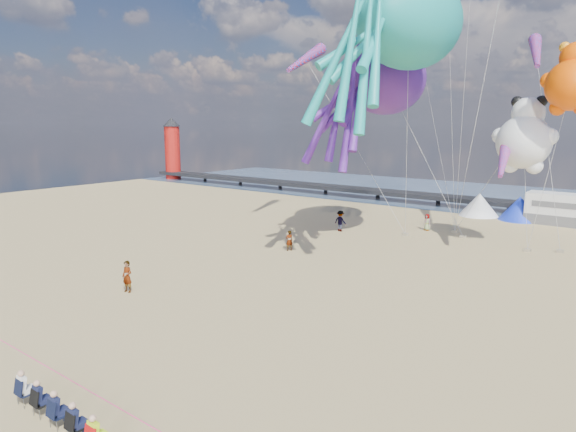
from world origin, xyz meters
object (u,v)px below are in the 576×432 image
object	(u,v)px
sandbag_a	(405,234)
standing_person	(127,277)
beachgoer_2	(340,221)
kite_octopus_purple	(386,78)
sandbag_d	(560,251)
beachgoer_0	(427,222)
beachgoer_5	(289,241)
spectator_row	(59,408)
windsock_left	(306,59)
windsock_mid	(536,52)
kite_teddy_orange	(572,85)
lighthouse	(173,153)
windsock_right	(503,159)
kite_panda	(524,142)
tent_blue	(520,208)
sandbag_b	(463,237)
kite_octopus_teal	(409,20)
motorhome_0	(564,209)
tent_white	(479,204)
sandbag_c	(527,250)
sandbag_e	(455,231)

from	to	relation	value
sandbag_a	standing_person	bearing A→B (deg)	-104.15
beachgoer_2	kite_octopus_purple	size ratio (longest dim) A/B	0.15
standing_person	sandbag_d	size ratio (longest dim) A/B	3.70
beachgoer_0	beachgoer_5	bearing A→B (deg)	-95.20
spectator_row	windsock_left	xyz separation A→B (m)	(-12.60, 30.48, 14.49)
standing_person	windsock_mid	bearing A→B (deg)	52.42
sandbag_d	windsock_mid	distance (m)	15.14
beachgoer_2	kite_teddy_orange	world-z (taller)	kite_teddy_orange
standing_person	beachgoer_5	size ratio (longest dim) A/B	1.18
spectator_row	windsock_mid	bearing A→B (deg)	82.20
lighthouse	sandbag_d	xyz separation A→B (m)	(63.96, -15.97, -4.39)
beachgoer_0	windsock_right	size ratio (longest dim) A/B	0.35
beachgoer_2	kite_panda	size ratio (longest dim) A/B	0.28
standing_person	kite_teddy_orange	world-z (taller)	kite_teddy_orange
tent_blue	spectator_row	distance (m)	46.84
windsock_left	spectator_row	bearing A→B (deg)	-79.75
sandbag_b	sandbag_d	distance (m)	7.55
kite_octopus_teal	kite_octopus_purple	xyz separation A→B (m)	(-4.55, 5.66, -3.17)
motorhome_0	sandbag_a	xyz separation A→B (m)	(-9.83, -13.66, -1.39)
motorhome_0	kite_octopus_purple	bearing A→B (deg)	-127.96
motorhome_0	windsock_right	world-z (taller)	windsock_right
tent_white	beachgoer_5	distance (m)	24.89
beachgoer_5	kite_panda	xyz separation A→B (m)	(13.62, 10.61, 7.44)
standing_person	sandbag_a	xyz separation A→B (m)	(6.00, 23.81, -0.81)
spectator_row	standing_person	size ratio (longest dim) A/B	3.30
beachgoer_5	kite_octopus_purple	bearing A→B (deg)	-172.16
standing_person	windsock_right	size ratio (longest dim) A/B	0.43
sandbag_d	kite_teddy_orange	world-z (taller)	kite_teddy_orange
spectator_row	windsock_right	bearing A→B (deg)	81.45
beachgoer_2	kite_octopus_purple	xyz separation A→B (m)	(3.67, 0.71, 12.31)
sandbag_a	sandbag_c	world-z (taller)	same
tent_white	windsock_left	bearing A→B (deg)	-123.24
windsock_mid	sandbag_d	bearing A→B (deg)	-36.99
standing_person	windsock_right	xyz separation A→B (m)	(14.35, 21.36, 6.15)
windsock_left	kite_octopus_purple	bearing A→B (deg)	-0.56
tent_blue	sandbag_e	distance (m)	10.29
tent_white	kite_teddy_orange	xyz separation A→B (m)	(10.22, -15.15, 10.86)
sandbag_a	kite_octopus_teal	size ratio (longest dim) A/B	0.04
sandbag_e	kite_panda	bearing A→B (deg)	-30.94
beachgoer_2	sandbag_b	bearing A→B (deg)	-153.91
lighthouse	windsock_mid	world-z (taller)	windsock_mid
sandbag_a	kite_panda	size ratio (longest dim) A/B	0.07
sandbag_c	kite_octopus_teal	xyz separation A→B (m)	(-6.95, -7.37, 16.31)
standing_person	windsock_left	world-z (taller)	windsock_left
lighthouse	kite_teddy_orange	bearing A→B (deg)	-16.61
beachgoer_2	windsock_right	xyz separation A→B (m)	(13.77, -0.56, 6.14)
kite_octopus_purple	kite_teddy_orange	world-z (taller)	kite_octopus_purple
tent_blue	sandbag_d	world-z (taller)	tent_blue
beachgoer_0	sandbag_a	world-z (taller)	beachgoer_0
beachgoer_5	sandbag_c	distance (m)	18.08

